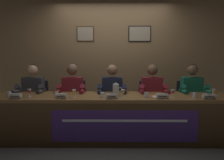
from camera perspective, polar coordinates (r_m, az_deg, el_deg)
ground_plane at (r=3.74m, az=0.00°, el=-15.00°), size 12.00×12.00×0.00m
wall_back_panelled at (r=4.91m, az=0.14°, el=5.69°), size 5.11×0.14×2.60m
conference_table at (r=3.47m, az=0.07°, el=-7.93°), size 3.91×0.78×0.72m
chair_far_left at (r=4.41m, az=-19.16°, el=-6.24°), size 0.44×0.44×0.88m
panelist_far_left at (r=4.18m, az=-20.21°, el=-3.14°), size 0.51×0.48×1.21m
nameplate_far_left at (r=3.56m, az=-24.00°, el=-3.87°), size 0.18×0.06×0.08m
juice_glass_far_left at (r=3.63m, az=-20.79°, el=-2.80°), size 0.06×0.06×0.12m
water_cup_far_left at (r=3.73m, az=-25.28°, el=-3.52°), size 0.06×0.06×0.08m
chair_left at (r=4.23m, az=-9.84°, el=-6.53°), size 0.44×0.44×0.88m
panelist_left at (r=3.98m, az=-10.42°, el=-3.30°), size 0.51×0.48×1.21m
nameplate_left at (r=3.34m, az=-13.16°, el=-4.12°), size 0.17×0.06×0.08m
juice_glass_left at (r=3.38m, az=-9.92°, el=-3.13°), size 0.06×0.06×0.12m
water_cup_left at (r=3.49m, az=-14.33°, el=-3.74°), size 0.06×0.06×0.08m
chair_center at (r=4.16m, az=0.06°, el=-6.64°), size 0.44×0.44×0.88m
panelist_center at (r=3.91m, az=0.04°, el=-3.37°), size 0.51×0.48×1.21m
nameplate_center at (r=3.23m, az=-0.10°, el=-4.32°), size 0.17×0.06×0.08m
juice_glass_center at (r=3.35m, az=2.92°, el=-3.12°), size 0.06×0.06×0.12m
water_cup_center at (r=3.33m, az=-2.53°, el=-4.01°), size 0.06×0.06×0.08m
chair_right at (r=4.22m, az=9.98°, el=-6.56°), size 0.44×0.44×0.88m
panelist_right at (r=3.97m, az=10.53°, el=-3.33°), size 0.51×0.48×1.21m
nameplate_right at (r=3.32m, az=13.03°, el=-4.16°), size 0.18×0.06×0.08m
juice_glass_right at (r=3.47m, az=15.61°, el=-3.02°), size 0.06×0.06×0.12m
water_cup_right at (r=3.38m, az=8.91°, el=-3.96°), size 0.06×0.06×0.08m
chair_far_right at (r=4.39m, az=19.37°, el=-6.30°), size 0.44×0.44×0.88m
panelist_far_right at (r=4.16m, az=20.39°, el=-3.18°), size 0.51×0.48×1.21m
nameplate_far_right at (r=3.53m, az=24.13°, el=-3.94°), size 0.19×0.06×0.08m
juice_glass_far_right at (r=3.73m, az=25.01°, el=-2.75°), size 0.06×0.06×0.12m
water_cup_far_right at (r=3.56m, az=20.79°, el=-3.77°), size 0.06×0.06×0.08m
water_pitcher_central at (r=3.51m, az=1.03°, el=-2.54°), size 0.15×0.10×0.21m
document_stack_right at (r=3.45m, az=12.39°, el=-4.33°), size 0.22×0.17×0.01m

